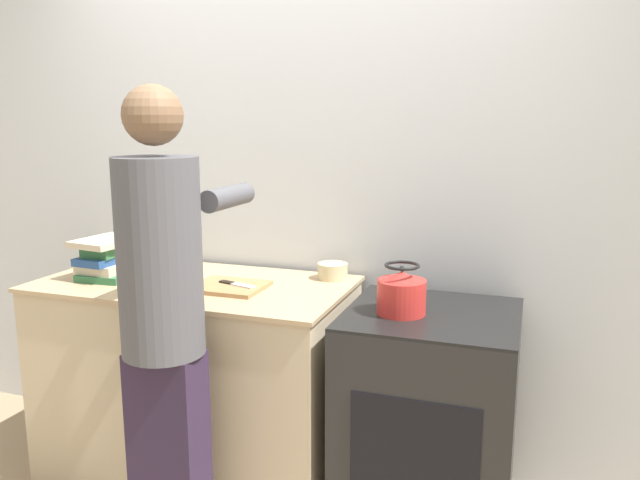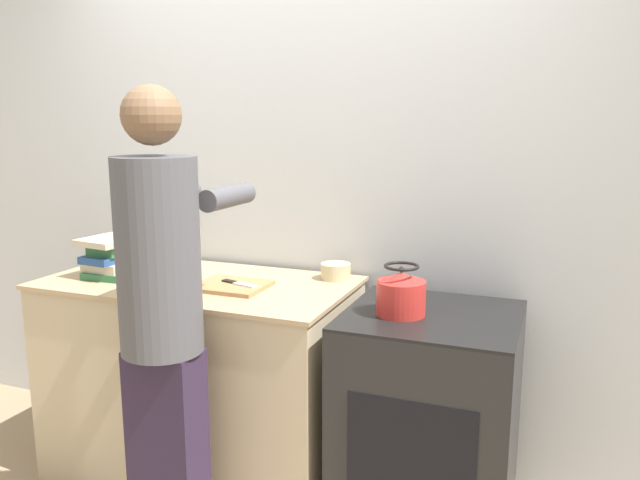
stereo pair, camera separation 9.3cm
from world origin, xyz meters
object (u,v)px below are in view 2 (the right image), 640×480
at_px(oven, 428,424).
at_px(kettle, 401,294).
at_px(person, 163,312).
at_px(canister_jar, 150,247).
at_px(cutting_board, 232,286).
at_px(knife, 238,283).
at_px(bowl_prep, 336,271).

xyz_separation_m(oven, kettle, (-0.11, -0.05, 0.54)).
bearing_deg(oven, person, -149.63).
distance_m(person, kettle, 0.88).
height_order(kettle, canister_jar, kettle).
distance_m(cutting_board, knife, 0.03).
bearing_deg(canister_jar, cutting_board, -23.09).
distance_m(cutting_board, bowl_prep, 0.48).
relative_size(bowl_prep, canister_jar, 0.80).
bearing_deg(canister_jar, bowl_prep, 2.70).
xyz_separation_m(knife, bowl_prep, (0.34, 0.30, 0.02)).
bearing_deg(bowl_prep, kettle, -41.28).
relative_size(knife, kettle, 0.94).
height_order(person, canister_jar, person).
height_order(cutting_board, knife, knife).
height_order(oven, bowl_prep, bowl_prep).
relative_size(knife, bowl_prep, 1.35).
bearing_deg(bowl_prep, canister_jar, -177.30).
distance_m(person, bowl_prep, 0.87).
xyz_separation_m(cutting_board, kettle, (0.75, -0.04, 0.05)).
xyz_separation_m(cutting_board, knife, (0.03, 0.01, 0.01)).
height_order(person, knife, person).
bearing_deg(oven, knife, -179.19).
relative_size(oven, canister_jar, 5.44).
height_order(person, bowl_prep, person).
xyz_separation_m(person, canister_jar, (-0.60, 0.75, 0.05)).
bearing_deg(knife, person, -78.59).
bearing_deg(knife, cutting_board, -151.42).
bearing_deg(knife, oven, 15.75).
relative_size(person, canister_jar, 10.47).
relative_size(oven, bowl_prep, 6.78).
bearing_deg(oven, bowl_prep, 150.19).
xyz_separation_m(person, knife, (0.03, 0.50, -0.01)).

